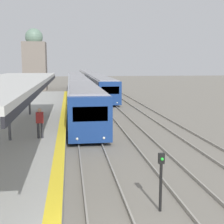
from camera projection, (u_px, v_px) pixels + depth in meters
name	position (u px, v px, depth m)	size (l,w,h in m)	color
platform_canopy	(8.00, 82.00, 16.31)	(4.00, 21.72, 3.27)	beige
person_on_platform	(40.00, 121.00, 17.11)	(0.40, 0.22, 1.66)	#2D2D33
train_near	(78.00, 87.00, 43.46)	(2.71, 50.84, 3.18)	navy
train_far	(91.00, 79.00, 67.91)	(2.65, 65.98, 3.10)	navy
signal_post_near	(161.00, 176.00, 10.53)	(0.20, 0.21, 2.06)	black
distant_domed_building	(35.00, 61.00, 59.25)	(4.25, 4.25, 11.58)	slate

